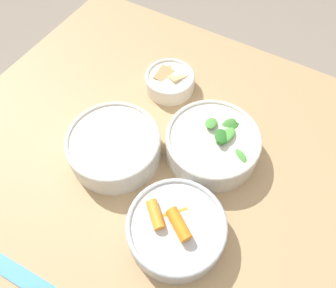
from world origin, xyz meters
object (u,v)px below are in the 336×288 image
(bowl_greens, at_px, (212,143))
(bowl_cookies, at_px, (170,81))
(bowl_carrots, at_px, (176,228))
(bowl_beans_hotdog, at_px, (115,147))
(ruler, at_px, (11,270))

(bowl_greens, xyz_separation_m, bowl_cookies, (0.17, -0.11, -0.01))
(bowl_carrots, height_order, bowl_cookies, bowl_carrots)
(bowl_carrots, distance_m, bowl_beans_hotdog, 0.21)
(bowl_carrots, xyz_separation_m, bowl_greens, (0.02, -0.19, 0.00))
(bowl_beans_hotdog, bearing_deg, bowl_carrots, 156.22)
(bowl_carrots, bearing_deg, bowl_beans_hotdog, -23.78)
(bowl_beans_hotdog, relative_size, ruler, 0.64)
(bowl_greens, distance_m, bowl_cookies, 0.20)
(bowl_carrots, relative_size, bowl_greens, 0.91)
(bowl_greens, bearing_deg, ruler, 63.87)
(bowl_carrots, bearing_deg, ruler, 43.11)
(bowl_carrots, distance_m, ruler, 0.29)
(bowl_cookies, distance_m, ruler, 0.50)
(bowl_greens, bearing_deg, bowl_cookies, -34.30)
(bowl_carrots, distance_m, bowl_cookies, 0.36)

